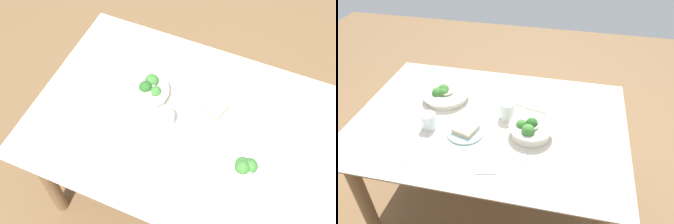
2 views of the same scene
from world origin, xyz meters
TOP-DOWN VIEW (x-y plane):
  - ground_plane at (0.00, 0.00)m, footprint 6.00×6.00m
  - dining_table at (0.00, 0.00)m, footprint 1.42×0.97m
  - broccoli_bowl_far at (-0.23, 0.07)m, footprint 0.22×0.22m
  - broccoli_bowl_near at (0.29, -0.14)m, footprint 0.26×0.26m
  - bread_side_plate at (0.09, 0.12)m, footprint 0.19×0.19m
  - water_glass_center at (-0.09, -0.05)m, footprint 0.08×0.08m
  - water_glass_side at (0.28, 0.12)m, footprint 0.08×0.08m
  - fork_by_far_bowl at (-0.08, 0.36)m, footprint 0.10×0.03m
  - fork_by_near_bowl at (-0.23, 0.24)m, footprint 0.02×0.10m
  - table_knife_left at (-0.11, -0.36)m, footprint 0.09×0.20m
  - table_knife_right at (0.28, 0.26)m, footprint 0.03×0.20m
  - napkin_folded_upper at (-0.21, -0.22)m, footprint 0.23×0.20m

SIDE VIEW (x-z plane):
  - ground_plane at x=0.00m, z-range 0.00..0.00m
  - dining_table at x=0.00m, z-range 0.25..0.97m
  - table_knife_left at x=-0.11m, z-range 0.72..0.72m
  - table_knife_right at x=0.28m, z-range 0.72..0.72m
  - fork_by_far_bowl at x=-0.08m, z-range 0.72..0.72m
  - fork_by_near_bowl at x=-0.23m, z-range 0.72..0.72m
  - napkin_folded_upper at x=-0.21m, z-range 0.72..0.72m
  - bread_side_plate at x=0.09m, z-range 0.71..0.75m
  - broccoli_bowl_near at x=0.29m, z-range 0.70..0.79m
  - broccoli_bowl_far at x=-0.23m, z-range 0.71..0.81m
  - water_glass_side at x=0.28m, z-range 0.72..0.80m
  - water_glass_center at x=-0.09m, z-range 0.72..0.81m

